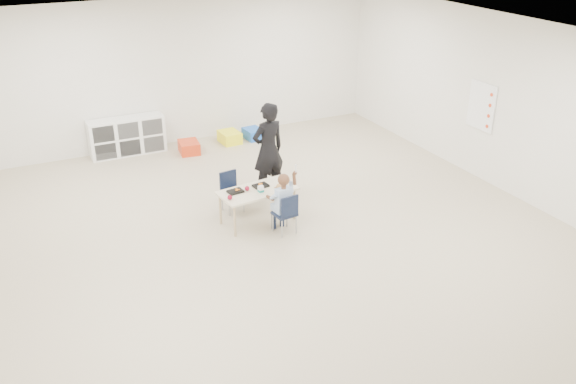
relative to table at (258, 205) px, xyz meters
name	(u,v)px	position (x,y,z in m)	size (l,w,h in m)	color
room	(283,147)	(0.09, -0.68, 1.14)	(9.00, 9.02, 2.80)	#BEAC92
table	(258,205)	(0.00, 0.00, 0.00)	(1.19, 0.70, 0.52)	beige
chair_near	(284,213)	(0.21, -0.48, 0.05)	(0.30, 0.28, 0.62)	#101932
chair_far	(232,193)	(-0.21, 0.48, 0.05)	(0.30, 0.28, 0.62)	#101932
child	(284,202)	(0.21, -0.48, 0.23)	(0.42, 0.42, 0.98)	#A1B7DA
lunch_tray_near	(261,186)	(0.09, 0.08, 0.27)	(0.22, 0.16, 0.03)	black
lunch_tray_far	(235,191)	(-0.32, 0.06, 0.27)	(0.22, 0.16, 0.03)	black
milk_carton	(261,189)	(0.01, -0.10, 0.30)	(0.07, 0.07, 0.10)	white
bread_roll	(279,186)	(0.32, -0.09, 0.29)	(0.09, 0.09, 0.07)	#B48A4A
apple_near	(247,188)	(-0.15, 0.04, 0.29)	(0.07, 0.07, 0.07)	maroon
apple_far	(230,197)	(-0.48, -0.13, 0.29)	(0.07, 0.07, 0.07)	maroon
cubby_shelf	(127,136)	(-1.11, 3.60, 0.09)	(1.40, 0.40, 0.70)	white
rules_poster	(482,106)	(4.07, -0.08, 0.99)	(0.02, 0.60, 0.80)	white
adult	(268,150)	(0.54, 0.79, 0.51)	(0.56, 0.37, 1.55)	black
bin_red	(189,147)	(-0.06, 3.13, -0.15)	(0.36, 0.46, 0.22)	red
bin_yellow	(230,137)	(0.84, 3.30, -0.15)	(0.36, 0.46, 0.23)	#FFF91A
bin_blue	(253,134)	(1.35, 3.30, -0.16)	(0.33, 0.42, 0.21)	blue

